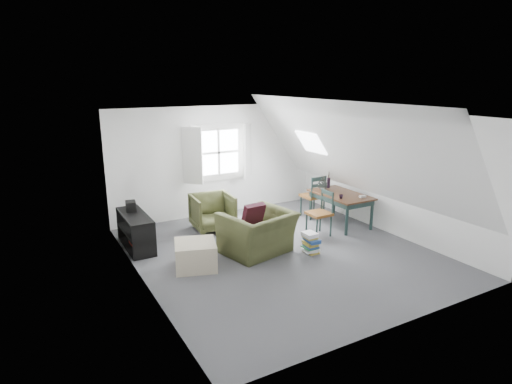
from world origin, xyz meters
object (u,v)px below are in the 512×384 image
armchair_near (257,253)px  dining_table (341,198)px  ottoman (196,255)px  dining_chair_near (320,213)px  media_shelf (136,233)px  armchair_far (213,229)px  magazine_stack (311,243)px  dining_chair_far (314,196)px

armchair_near → dining_table: (2.35, 0.52, 0.59)m
ottoman → dining_table: size_ratio=0.49×
dining_chair_near → media_shelf: bearing=-87.3°
dining_table → dining_chair_near: dining_chair_near is taller
armchair_near → dining_table: size_ratio=0.87×
ottoman → dining_table: (3.56, 0.56, 0.37)m
armchair_far → media_shelf: 1.70m
armchair_far → magazine_stack: size_ratio=2.17×
magazine_stack → armchair_near: bearing=150.5°
ottoman → dining_chair_near: (2.77, 0.22, 0.25)m
ottoman → media_shelf: size_ratio=0.53×
dining_table → media_shelf: size_ratio=1.08×
ottoman → dining_table: 3.62m
media_shelf → armchair_far: bearing=4.1°
ottoman → dining_chair_far: 3.57m
ottoman → dining_chair_near: dining_chair_near is taller
armchair_far → magazine_stack: bearing=-57.8°
armchair_near → dining_chair_near: dining_chair_near is taller
media_shelf → magazine_stack: bearing=-37.6°
dining_table → dining_chair_near: size_ratio=1.50×
armchair_near → dining_chair_near: bearing=173.5°
armchair_near → armchair_far: (-0.21, 1.54, 0.00)m
dining_chair_far → magazine_stack: size_ratio=2.56×
dining_chair_near → magazine_stack: 1.01m
media_shelf → magazine_stack: 3.23m
armchair_near → media_shelf: size_ratio=0.94×
armchair_far → dining_table: 2.82m
armchair_far → magazine_stack: magazine_stack is taller
dining_table → media_shelf: dining_table is taller
armchair_far → ottoman: bearing=-117.7°
dining_table → armchair_far: bearing=154.2°
dining_chair_near → magazine_stack: (-0.71, -0.66, -0.28)m
armchair_near → dining_table: bearing=179.3°
dining_table → magazine_stack: size_ratio=3.56×
armchair_near → media_shelf: 2.29m
dining_chair_near → magazine_stack: bearing=-26.6°
magazine_stack → dining_chair_near: bearing=42.6°
armchair_near → armchair_far: size_ratio=1.42×
dining_table → armchair_near: bearing=-171.5°
ottoman → magazine_stack: ottoman is taller
dining_chair_far → dining_chair_near: size_ratio=1.07×
dining_table → dining_chair_far: dining_chair_far is taller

